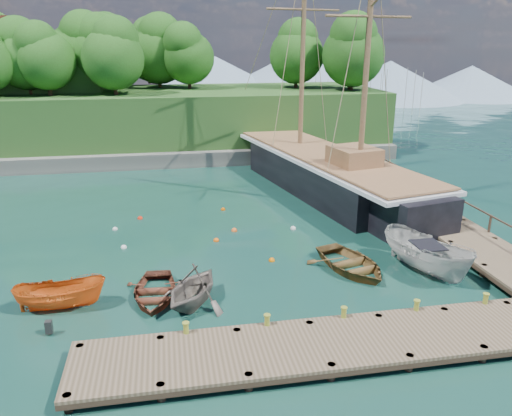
# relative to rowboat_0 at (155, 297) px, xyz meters

# --- Properties ---
(ground) EXTENTS (160.00, 160.00, 0.00)m
(ground) POSITION_rel_rowboat_0_xyz_m (5.21, 1.08, 0.00)
(ground) COLOR #123C32
(ground) RESTS_ON ground
(dock_near) EXTENTS (20.00, 3.20, 1.10)m
(dock_near) POSITION_rel_rowboat_0_xyz_m (7.21, -5.42, 0.43)
(dock_near) COLOR brown
(dock_near) RESTS_ON ground
(dock_east) EXTENTS (3.20, 24.00, 1.10)m
(dock_east) POSITION_rel_rowboat_0_xyz_m (16.71, 8.08, 0.43)
(dock_east) COLOR brown
(dock_east) RESTS_ON ground
(bollard_0) EXTENTS (0.26, 0.26, 0.45)m
(bollard_0) POSITION_rel_rowboat_0_xyz_m (1.21, -4.02, 0.00)
(bollard_0) COLOR olive
(bollard_0) RESTS_ON ground
(bollard_1) EXTENTS (0.26, 0.26, 0.45)m
(bollard_1) POSITION_rel_rowboat_0_xyz_m (4.21, -4.02, 0.00)
(bollard_1) COLOR olive
(bollard_1) RESTS_ON ground
(bollard_2) EXTENTS (0.26, 0.26, 0.45)m
(bollard_2) POSITION_rel_rowboat_0_xyz_m (7.21, -4.02, 0.00)
(bollard_2) COLOR olive
(bollard_2) RESTS_ON ground
(bollard_3) EXTENTS (0.26, 0.26, 0.45)m
(bollard_3) POSITION_rel_rowboat_0_xyz_m (10.21, -4.02, 0.00)
(bollard_3) COLOR olive
(bollard_3) RESTS_ON ground
(bollard_4) EXTENTS (0.26, 0.26, 0.45)m
(bollard_4) POSITION_rel_rowboat_0_xyz_m (13.21, -4.02, 0.00)
(bollard_4) COLOR olive
(bollard_4) RESTS_ON ground
(rowboat_0) EXTENTS (3.09, 4.10, 0.81)m
(rowboat_0) POSITION_rel_rowboat_0_xyz_m (0.00, 0.00, 0.00)
(rowboat_0) COLOR #5C2D1E
(rowboat_0) RESTS_ON ground
(rowboat_1) EXTENTS (4.53, 4.69, 1.89)m
(rowboat_1) POSITION_rel_rowboat_0_xyz_m (1.63, -0.90, 0.00)
(rowboat_1) COLOR #695E56
(rowboat_1) RESTS_ON ground
(rowboat_2) EXTENTS (4.34, 5.24, 0.94)m
(rowboat_2) POSITION_rel_rowboat_0_xyz_m (9.44, 1.08, 0.00)
(rowboat_2) COLOR brown
(rowboat_2) RESTS_ON ground
(motorboat_orange) EXTENTS (3.76, 1.44, 1.45)m
(motorboat_orange) POSITION_rel_rowboat_0_xyz_m (-3.81, -0.25, 0.00)
(motorboat_orange) COLOR orange
(motorboat_orange) RESTS_ON ground
(cabin_boat_white) EXTENTS (3.57, 5.65, 2.04)m
(cabin_boat_white) POSITION_rel_rowboat_0_xyz_m (12.92, 0.20, 0.00)
(cabin_boat_white) COLOR #BCBBB5
(cabin_boat_white) RESTS_ON ground
(schooner) EXTENTS (9.80, 29.11, 21.86)m
(schooner) POSITION_rel_rowboat_0_xyz_m (12.37, 14.17, 1.21)
(schooner) COLOR black
(schooner) RESTS_ON ground
(mooring_buoy_0) EXTENTS (0.32, 0.32, 0.32)m
(mooring_buoy_0) POSITION_rel_rowboat_0_xyz_m (-1.69, 5.88, 0.00)
(mooring_buoy_0) COLOR white
(mooring_buoy_0) RESTS_ON ground
(mooring_buoy_1) EXTENTS (0.33, 0.33, 0.33)m
(mooring_buoy_1) POSITION_rel_rowboat_0_xyz_m (3.34, 5.96, 0.00)
(mooring_buoy_1) COLOR #F15B0A
(mooring_buoy_1) RESTS_ON ground
(mooring_buoy_2) EXTENTS (0.36, 0.36, 0.36)m
(mooring_buoy_2) POSITION_rel_rowboat_0_xyz_m (4.56, 7.31, 0.00)
(mooring_buoy_2) COLOR orange
(mooring_buoy_2) RESTS_ON ground
(mooring_buoy_3) EXTENTS (0.33, 0.33, 0.33)m
(mooring_buoy_3) POSITION_rel_rowboat_0_xyz_m (8.06, 7.00, 0.00)
(mooring_buoy_3) COLOR silver
(mooring_buoy_3) RESTS_ON ground
(mooring_buoy_4) EXTENTS (0.32, 0.32, 0.32)m
(mooring_buoy_4) POSITION_rel_rowboat_0_xyz_m (-1.00, 10.48, 0.00)
(mooring_buoy_4) COLOR red
(mooring_buoy_4) RESTS_ON ground
(mooring_buoy_5) EXTENTS (0.30, 0.30, 0.30)m
(mooring_buoy_5) POSITION_rel_rowboat_0_xyz_m (4.36, 11.26, 0.00)
(mooring_buoy_5) COLOR #D35500
(mooring_buoy_5) RESTS_ON ground
(mooring_buoy_6) EXTENTS (0.31, 0.31, 0.31)m
(mooring_buoy_6) POSITION_rel_rowboat_0_xyz_m (-2.39, 8.80, 0.00)
(mooring_buoy_6) COLOR silver
(mooring_buoy_6) RESTS_ON ground
(mooring_buoy_7) EXTENTS (0.32, 0.32, 0.32)m
(mooring_buoy_7) POSITION_rel_rowboat_0_xyz_m (5.85, 2.80, 0.00)
(mooring_buoy_7) COLOR #DE6701
(mooring_buoy_7) RESTS_ON ground
(headland) EXTENTS (51.00, 19.31, 12.90)m
(headland) POSITION_rel_rowboat_0_xyz_m (-7.67, 32.45, 5.54)
(headland) COLOR #474744
(headland) RESTS_ON ground
(distant_ridge) EXTENTS (117.00, 40.00, 10.00)m
(distant_ridge) POSITION_rel_rowboat_0_xyz_m (9.51, 71.08, 4.35)
(distant_ridge) COLOR #728CA5
(distant_ridge) RESTS_ON ground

